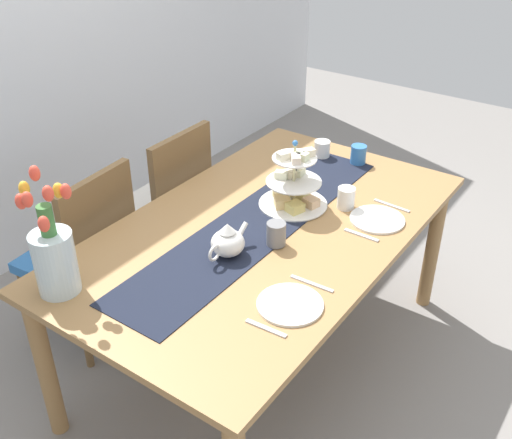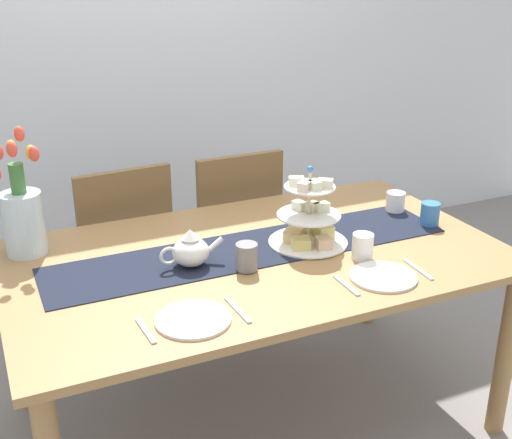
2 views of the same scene
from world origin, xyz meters
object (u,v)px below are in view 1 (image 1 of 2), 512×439
(tiered_cake_stand, at_px, (294,187))
(mug_white_text, at_px, (346,198))
(dinner_plate_left, at_px, (290,304))
(dining_table, at_px, (265,244))
(dinner_plate_right, at_px, (377,219))
(fork_left, at_px, (266,328))
(cream_jug, at_px, (322,149))
(mug_grey, at_px, (276,234))
(teapot, at_px, (228,242))
(chair_left, at_px, (85,251))
(mug_orange, at_px, (358,155))
(knife_left, at_px, (312,284))
(chair_right, at_px, (167,202))
(fork_right, at_px, (361,235))
(knife_right, at_px, (392,206))
(tulip_vase, at_px, (54,254))

(tiered_cake_stand, height_order, mug_white_text, tiered_cake_stand)
(dinner_plate_left, bearing_deg, dining_table, 44.05)
(tiered_cake_stand, relative_size, dinner_plate_right, 1.32)
(fork_left, bearing_deg, mug_white_text, 10.73)
(cream_jug, distance_m, mug_grey, 0.84)
(tiered_cake_stand, xyz_separation_m, dinner_plate_right, (0.09, -0.36, -0.08))
(fork_left, bearing_deg, teapot, 53.62)
(dinner_plate_right, bearing_deg, chair_left, 120.27)
(cream_jug, distance_m, mug_orange, 0.19)
(cream_jug, xyz_separation_m, mug_white_text, (-0.39, -0.34, 0.01))
(teapot, xyz_separation_m, mug_orange, (1.00, -0.04, -0.01))
(teapot, xyz_separation_m, knife_left, (0.03, -0.36, -0.06))
(tiered_cake_stand, distance_m, mug_white_text, 0.23)
(chair_right, bearing_deg, fork_right, -92.21)
(fork_right, distance_m, mug_white_text, 0.23)
(fork_left, distance_m, knife_right, 0.97)
(knife_left, height_order, mug_grey, mug_grey)
(chair_left, height_order, knife_left, chair_left)
(tiered_cake_stand, relative_size, dinner_plate_left, 1.32)
(teapot, height_order, mug_grey, teapot)
(knife_left, relative_size, knife_right, 1.00)
(knife_left, bearing_deg, cream_jug, 28.02)
(chair_right, xyz_separation_m, mug_grey, (-0.30, -0.87, 0.28))
(dinner_plate_left, height_order, mug_grey, mug_grey)
(teapot, relative_size, knife_left, 1.40)
(dinner_plate_left, xyz_separation_m, fork_right, (0.54, 0.00, -0.00))
(tiered_cake_stand, distance_m, dinner_plate_right, 0.38)
(chair_left, relative_size, fork_right, 6.07)
(dining_table, distance_m, fork_left, 0.63)
(mug_orange, bearing_deg, dining_table, 176.85)
(dinner_plate_right, xyz_separation_m, fork_right, (-0.14, 0.00, -0.00))
(dining_table, distance_m, cream_jug, 0.74)
(dining_table, relative_size, chair_right, 1.98)
(tulip_vase, xyz_separation_m, dinner_plate_right, (1.07, -0.71, -0.15))
(dining_table, xyz_separation_m, knife_left, (-0.22, -0.36, 0.09))
(dining_table, xyz_separation_m, teapot, (-0.25, 0.00, 0.15))
(dinner_plate_right, bearing_deg, knife_right, 0.00)
(mug_orange, bearing_deg, fork_left, -165.99)
(fork_right, bearing_deg, mug_white_text, 44.34)
(tulip_vase, xyz_separation_m, fork_left, (0.25, -0.71, -0.15))
(cream_jug, relative_size, knife_right, 0.50)
(fork_left, distance_m, mug_white_text, 0.86)
(knife_right, bearing_deg, chair_left, 125.52)
(dining_table, relative_size, mug_orange, 18.93)
(tiered_cake_stand, bearing_deg, chair_left, 126.50)
(cream_jug, bearing_deg, chair_right, 129.52)
(dining_table, height_order, tiered_cake_stand, tiered_cake_stand)
(chair_left, xyz_separation_m, knife_left, (0.11, -1.11, 0.23))
(dinner_plate_left, bearing_deg, mug_white_text, 12.89)
(teapot, xyz_separation_m, dinner_plate_right, (0.56, -0.36, -0.05))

